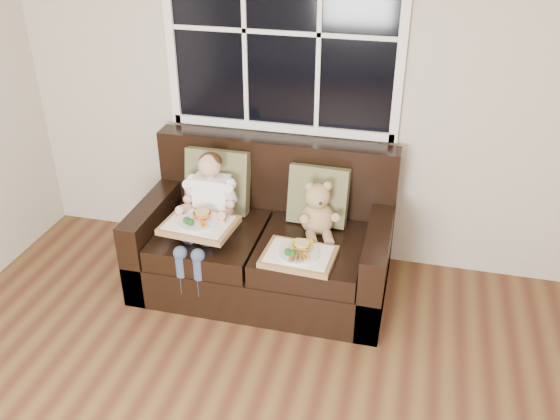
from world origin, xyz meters
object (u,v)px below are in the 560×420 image
(tray_left, at_px, (199,224))
(tray_right, at_px, (299,255))
(loveseat, at_px, (265,243))
(child, at_px, (207,205))
(teddy_bear, at_px, (317,212))

(tray_left, distance_m, tray_right, 0.68)
(loveseat, distance_m, child, 0.50)
(loveseat, relative_size, teddy_bear, 4.31)
(loveseat, bearing_deg, teddy_bear, -0.28)
(loveseat, distance_m, teddy_bear, 0.46)
(teddy_bear, xyz_separation_m, tray_left, (-0.72, -0.28, -0.03))
(tray_left, bearing_deg, child, 95.22)
(tray_left, bearing_deg, loveseat, 42.68)
(teddy_bear, bearing_deg, tray_left, -178.08)
(child, bearing_deg, tray_left, -89.95)
(loveseat, xyz_separation_m, teddy_bear, (0.36, -0.00, 0.30))
(loveseat, bearing_deg, tray_left, -142.50)
(child, height_order, tray_left, child)
(child, bearing_deg, tray_right, -18.17)
(loveseat, distance_m, tray_right, 0.49)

